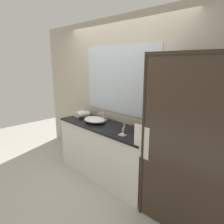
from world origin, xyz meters
TOP-DOWN VIEW (x-y plane):
  - ground_plane at (0.00, 0.00)m, footprint 8.00×8.00m
  - wall_back_with_mirror at (0.00, 0.34)m, footprint 4.40×0.06m
  - vanity_cabinet at (0.00, 0.01)m, footprint 1.80×0.58m
  - shower_enclosure at (1.27, -0.19)m, footprint 1.20×0.59m
  - sink_basin at (-0.27, -0.00)m, footprint 0.41×0.32m
  - faucet at (-0.27, 0.18)m, footprint 0.17×0.14m
  - soap_dish at (0.50, -0.14)m, footprint 0.10×0.07m
  - amenity_bottle_lotion at (0.42, -0.04)m, footprint 0.03×0.03m
  - amenity_bottle_conditioner at (0.64, 0.15)m, footprint 0.03×0.03m
  - amenity_bottle_shampoo at (0.30, 0.11)m, footprint 0.03×0.03m
  - rolled_towel_near_edge at (-0.76, 0.04)m, footprint 0.14×0.21m
  - rolled_towel_middle at (-0.65, 0.04)m, footprint 0.15×0.24m

SIDE VIEW (x-z plane):
  - ground_plane at x=0.00m, z-range 0.00..0.00m
  - vanity_cabinet at x=0.00m, z-range 0.00..0.90m
  - soap_dish at x=0.50m, z-range 0.90..0.93m
  - amenity_bottle_lotion at x=0.42m, z-range 0.90..0.97m
  - amenity_bottle_conditioner at x=0.64m, z-range 0.90..0.98m
  - amenity_bottle_shampoo at x=0.30m, z-range 0.90..0.99m
  - sink_basin at x=-0.27m, z-range 0.90..0.99m
  - faucet at x=-0.27m, z-range 0.88..1.02m
  - rolled_towel_near_edge at x=-0.76m, z-range 0.90..1.00m
  - rolled_towel_middle at x=-0.65m, z-range 0.90..1.01m
  - shower_enclosure at x=1.27m, z-range 0.03..2.03m
  - wall_back_with_mirror at x=0.00m, z-range 0.01..2.61m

